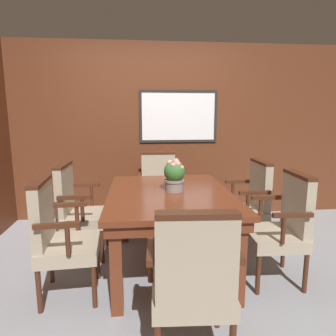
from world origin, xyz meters
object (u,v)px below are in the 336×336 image
chair_left_far (77,207)px  chair_head_far (159,187)px  chair_left_near (59,235)px  dining_table (170,202)px  potted_plant (174,175)px  chair_right_far (249,202)px  chair_head_near (193,280)px  chair_right_near (283,224)px

chair_left_far → chair_head_far: 1.18m
chair_left_near → chair_head_far: size_ratio=1.00×
dining_table → potted_plant: 0.26m
chair_right_far → chair_left_far: same height
chair_head_far → chair_head_near: bearing=-87.7°
chair_right_near → potted_plant: potted_plant is taller
chair_right_near → chair_left_near: 1.90m
chair_head_near → potted_plant: bearing=-88.1°
chair_head_near → chair_head_far: bearing=-85.5°
dining_table → chair_right_far: bearing=21.3°
chair_right_near → chair_head_far: bearing=-142.9°
chair_head_far → dining_table: bearing=-87.5°
chair_head_near → chair_head_far: size_ratio=1.00×
chair_left_near → chair_head_far: bearing=-35.0°
chair_left_far → chair_head_far: same height
chair_right_near → chair_left_near: bearing=-86.2°
dining_table → chair_left_far: 1.01m
chair_right_far → dining_table: bearing=-67.8°
chair_head_near → chair_left_near: bearing=-35.5°
potted_plant → chair_left_far: bearing=161.3°
chair_right_far → chair_left_near: same height
chair_right_far → potted_plant: (-0.88, -0.33, 0.39)m
chair_head_near → chair_left_near: size_ratio=1.00×
chair_right_far → chair_right_near: same height
chair_left_far → dining_table: bearing=-109.5°
chair_right_far → chair_right_near: (0.04, -0.69, 0.00)m
chair_left_far → chair_right_near: (1.90, -0.69, 0.00)m
chair_right_far → chair_right_near: size_ratio=1.00×
dining_table → chair_right_far: chair_right_far is taller
chair_right_far → chair_left_near: bearing=-67.7°
chair_left_far → chair_head_near: bearing=-145.9°
chair_left_near → chair_head_near: bearing=-132.5°
chair_head_near → chair_left_far: 1.78m
dining_table → chair_left_near: (-0.94, -0.37, -0.13)m
chair_right_near → chair_left_near: (-1.90, -0.04, 0.00)m
chair_head_near → potted_plant: size_ratio=3.19×
chair_right_near → potted_plant: (-0.92, 0.36, 0.39)m
chair_right_near → chair_right_far: bearing=-173.9°
chair_left_near → potted_plant: 1.13m
chair_right_near → chair_left_near: size_ratio=1.00×
chair_left_near → chair_right_near: bearing=-92.2°
chair_right_far → chair_left_near: size_ratio=1.00×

